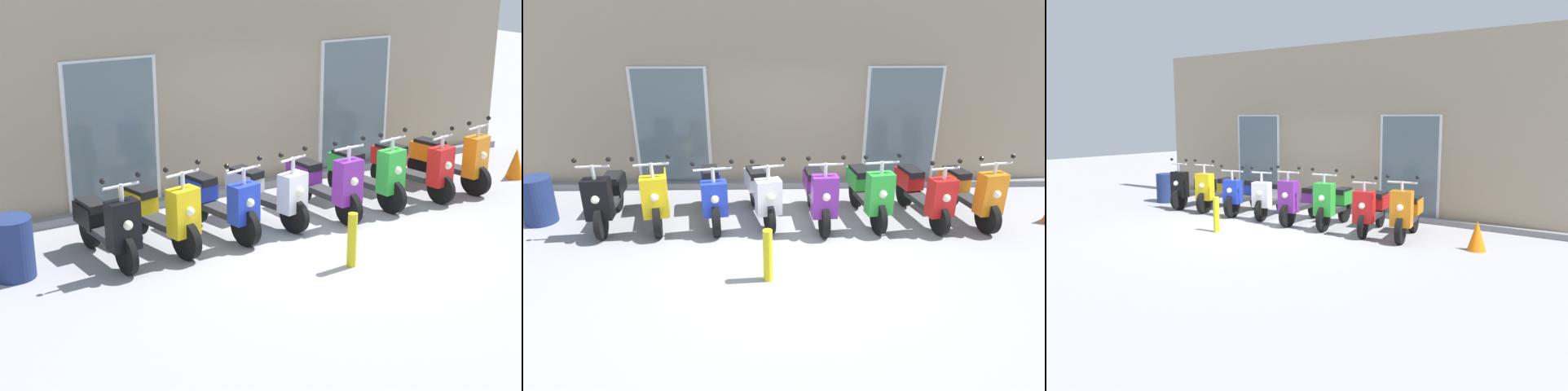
% 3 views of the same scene
% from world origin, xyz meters
% --- Properties ---
extents(ground_plane, '(40.00, 40.00, 0.00)m').
position_xyz_m(ground_plane, '(0.00, 0.00, 0.00)').
color(ground_plane, '#939399').
extents(storefront_facade, '(10.99, 0.50, 3.95)m').
position_xyz_m(storefront_facade, '(0.00, 2.68, 1.92)').
color(storefront_facade, gray).
rests_on(storefront_facade, ground_plane).
extents(scooter_black, '(0.54, 1.57, 1.26)m').
position_xyz_m(scooter_black, '(-2.90, 0.85, 0.48)').
color(scooter_black, black).
rests_on(scooter_black, ground_plane).
extents(scooter_yellow, '(0.70, 1.64, 1.27)m').
position_xyz_m(scooter_yellow, '(-2.14, 0.93, 0.48)').
color(scooter_yellow, black).
rests_on(scooter_yellow, ground_plane).
extents(scooter_blue, '(0.70, 1.63, 1.18)m').
position_xyz_m(scooter_blue, '(-1.26, 0.96, 0.47)').
color(scooter_blue, black).
rests_on(scooter_blue, ground_plane).
extents(scooter_white, '(0.71, 1.56, 1.19)m').
position_xyz_m(scooter_white, '(-0.47, 1.00, 0.47)').
color(scooter_white, black).
rests_on(scooter_white, ground_plane).
extents(scooter_purple, '(0.58, 1.64, 1.27)m').
position_xyz_m(scooter_purple, '(0.45, 0.88, 0.48)').
color(scooter_purple, black).
rests_on(scooter_purple, ground_plane).
extents(scooter_green, '(0.62, 1.58, 1.26)m').
position_xyz_m(scooter_green, '(1.26, 0.91, 0.51)').
color(scooter_green, black).
rests_on(scooter_green, ground_plane).
extents(scooter_red, '(0.66, 1.59, 1.18)m').
position_xyz_m(scooter_red, '(2.15, 0.90, 0.49)').
color(scooter_red, black).
rests_on(scooter_red, ground_plane).
extents(scooter_orange, '(0.68, 1.55, 1.24)m').
position_xyz_m(scooter_orange, '(2.92, 0.88, 0.49)').
color(scooter_orange, black).
rests_on(scooter_orange, ground_plane).
extents(curb_bollard, '(0.12, 0.12, 0.70)m').
position_xyz_m(curb_bollard, '(-0.34, -0.84, 0.35)').
color(curb_bollard, yellow).
rests_on(curb_bollard, ground_plane).
extents(trash_bin, '(0.50, 0.50, 0.76)m').
position_xyz_m(trash_bin, '(-4.06, 0.95, 0.38)').
color(trash_bin, navy).
rests_on(trash_bin, ground_plane).
extents(traffic_cone, '(0.32, 0.32, 0.52)m').
position_xyz_m(traffic_cone, '(4.28, 0.73, 0.26)').
color(traffic_cone, orange).
rests_on(traffic_cone, ground_plane).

